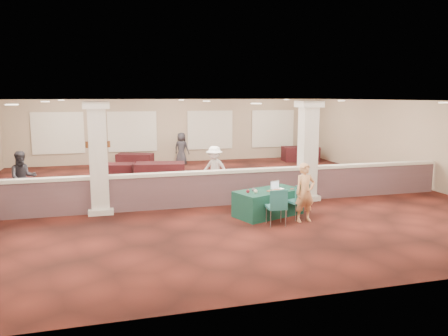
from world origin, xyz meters
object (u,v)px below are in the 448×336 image
object	(u,v)px
attendee_a	(23,178)
far_table_back_left	(113,172)
far_table_front_right	(357,175)
far_table_back_right	(300,154)
conf_chair_main	(300,198)
far_table_back_center	(135,161)
near_table	(268,203)
far_table_front_center	(160,172)
far_table_front_left	(6,190)
attendee_d	(182,148)
attendee_b	(214,169)
attendee_c	(305,148)
conf_chair_side	(277,204)
woman	(305,193)

from	to	relation	value
attendee_a	far_table_back_left	bearing A→B (deg)	35.09
far_table_front_right	far_table_back_right	world-z (taller)	far_table_back_right
conf_chair_main	far_table_back_center	bearing A→B (deg)	97.34
near_table	far_table_front_center	world-z (taller)	far_table_front_center
far_table_front_left	far_table_front_right	size ratio (longest dim) A/B	1.03
far_table_back_left	attendee_d	world-z (taller)	attendee_d
near_table	far_table_back_right	xyz separation A→B (m)	(5.41, 9.50, 0.01)
attendee_b	attendee_c	size ratio (longest dim) A/B	1.09
attendee_d	near_table	bearing A→B (deg)	131.38
attendee_b	far_table_front_center	bearing A→B (deg)	166.20
far_table_front_center	far_table_back_right	bearing A→B (deg)	26.34
far_table_back_left	attendee_b	distance (m)	4.70
conf_chair_side	far_table_front_center	world-z (taller)	conf_chair_side
far_table_front_right	far_table_back_left	size ratio (longest dim) A/B	0.98
far_table_back_center	far_table_front_right	bearing A→B (deg)	-36.33
conf_chair_main	far_table_front_right	world-z (taller)	conf_chair_main
conf_chair_main	far_table_front_center	distance (m)	6.95
conf_chair_main	attendee_d	xyz separation A→B (m)	(-1.47, 10.59, 0.21)
far_table_back_left	attendee_a	world-z (taller)	attendee_a
attendee_a	attendee_b	distance (m)	6.20
conf_chair_side	attendee_a	size ratio (longest dim) A/B	0.58
attendee_b	attendee_c	xyz separation A→B (m)	(6.13, 5.59, -0.06)
near_table	conf_chair_side	bearing A→B (deg)	-118.26
far_table_front_left	far_table_front_center	bearing A→B (deg)	18.13
far_table_front_center	attendee_c	size ratio (longest dim) A/B	1.28
conf_chair_main	woman	world-z (taller)	woman
attendee_d	woman	bearing A→B (deg)	134.86
conf_chair_main	far_table_front_left	distance (m)	9.44
far_table_back_left	attendee_a	bearing A→B (deg)	-129.14
near_table	attendee_a	bearing A→B (deg)	134.71
conf_chair_side	attendee_d	bearing A→B (deg)	98.19
near_table	far_table_front_left	size ratio (longest dim) A/B	1.14
far_table_back_left	attendee_d	distance (m)	4.83
far_table_front_center	attendee_c	distance (m)	8.48
far_table_front_right	attendee_c	size ratio (longest dim) A/B	1.08
conf_chair_main	far_table_back_left	xyz separation A→B (m)	(-4.85, 7.17, -0.25)
far_table_back_center	attendee_d	world-z (taller)	attendee_d
near_table	far_table_back_center	xyz separation A→B (m)	(-3.09, 9.50, -0.03)
far_table_back_left	far_table_back_right	bearing A→B (deg)	16.95
far_table_front_left	far_table_back_center	xyz separation A→B (m)	(4.50, 5.56, -0.00)
woman	attendee_d	xyz separation A→B (m)	(-1.51, 10.83, -0.01)
far_table_front_right	far_table_front_center	bearing A→B (deg)	163.99
conf_chair_side	woman	xyz separation A→B (m)	(0.87, 0.19, 0.22)
far_table_front_right	far_table_back_center	size ratio (longest dim) A/B	0.98
conf_chair_side	attendee_a	xyz separation A→B (m)	(-6.78, 4.22, 0.26)
far_table_back_right	attendee_c	distance (m)	0.62
near_table	far_table_back_right	distance (m)	10.93
conf_chair_side	far_table_front_left	xyz separation A→B (m)	(-7.45, 4.95, -0.24)
far_table_front_right	far_table_back_center	xyz separation A→B (m)	(-8.13, 5.98, 0.01)
conf_chair_side	far_table_back_center	world-z (taller)	conf_chair_side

